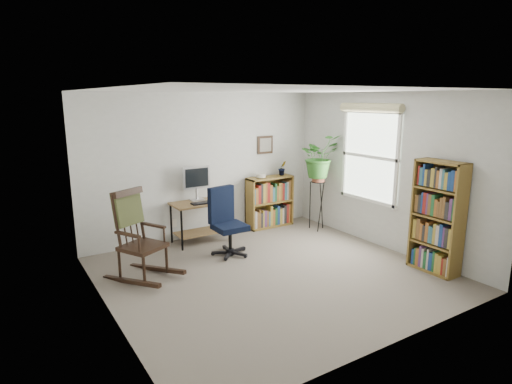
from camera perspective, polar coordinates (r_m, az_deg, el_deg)
floor at (r=5.85m, az=2.13°, el=-10.83°), size 4.20×4.00×0.00m
ceiling at (r=5.37m, az=2.34°, el=13.40°), size 4.20×4.00×0.00m
wall_back at (r=7.20m, az=-6.83°, el=3.50°), size 4.20×0.00×2.40m
wall_front at (r=4.05m, az=18.51°, el=-4.14°), size 4.20×0.00×2.40m
wall_left at (r=4.66m, az=-19.60°, el=-2.08°), size 0.00×4.00×2.40m
wall_right at (r=6.88m, az=16.83°, el=2.63°), size 0.00×4.00×2.40m
window at (r=7.02m, az=14.87°, el=4.59°), size 0.12×1.20×1.50m
desk at (r=7.02m, az=-7.32°, el=-3.98°), size 0.93×0.51×0.67m
monitor at (r=7.00m, az=-7.95°, el=1.14°), size 0.46×0.16×0.56m
keyboard at (r=6.83m, az=-6.98°, el=-1.43°), size 0.40×0.15×0.02m
office_chair at (r=6.35m, az=-3.49°, el=-3.97°), size 0.66×0.66×1.04m
rocking_chair at (r=5.70m, az=-14.93°, el=-5.50°), size 1.02×1.19×1.19m
low_bookshelf at (r=7.77m, az=1.85°, el=-1.31°), size 0.87×0.29×0.92m
tall_bookshelf at (r=6.18m, az=23.03°, el=-3.11°), size 0.28×0.66×1.51m
plant_stand at (r=7.64m, az=8.20°, el=-1.28°), size 0.34×0.34×1.02m
spider_plant at (r=7.46m, az=8.48°, el=7.46°), size 1.69×1.88×1.47m
potted_plant_small at (r=7.83m, az=3.53°, el=2.64°), size 0.13×0.24×0.11m
framed_picture at (r=7.72m, az=1.27°, el=6.30°), size 0.32×0.04×0.32m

